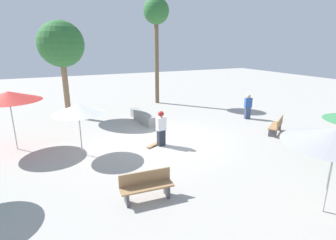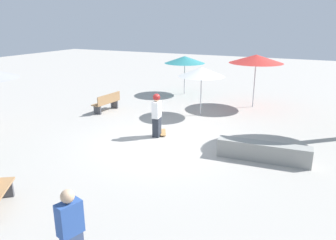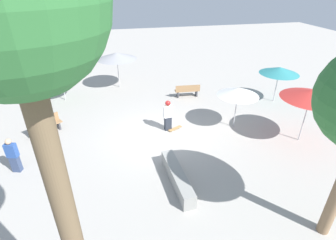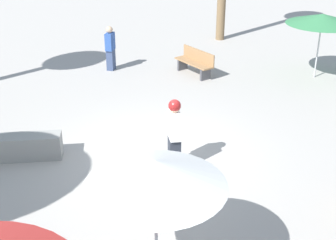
% 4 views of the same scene
% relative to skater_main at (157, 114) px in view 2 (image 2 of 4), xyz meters
% --- Properties ---
extents(ground_plane, '(60.00, 60.00, 0.00)m').
position_rel_skater_main_xyz_m(ground_plane, '(-0.45, 0.57, -0.88)').
color(ground_plane, '#ADA8A0').
extents(skater_main, '(0.30, 0.46, 1.64)m').
position_rel_skater_main_xyz_m(skater_main, '(0.00, 0.00, 0.00)').
color(skater_main, '#282D38').
rests_on(skater_main, ground_plane).
extents(skateboard, '(0.54, 0.80, 0.07)m').
position_rel_skater_main_xyz_m(skateboard, '(-0.08, -0.37, -0.83)').
color(skateboard, '#B7844C').
rests_on(skateboard, ground_plane).
extents(concrete_ledge, '(2.84, 0.66, 0.58)m').
position_rel_skater_main_xyz_m(concrete_ledge, '(-3.99, 0.52, -0.60)').
color(concrete_ledge, gray).
rests_on(concrete_ledge, ground_plane).
extents(bench_far, '(0.55, 1.63, 0.85)m').
position_rel_skater_main_xyz_m(bench_far, '(3.81, -2.15, -0.46)').
color(bench_far, '#47474C').
rests_on(bench_far, ground_plane).
extents(shade_umbrella_white, '(2.07, 2.07, 2.20)m').
position_rel_skater_main_xyz_m(shade_umbrella_white, '(-0.46, -3.45, 1.11)').
color(shade_umbrella_white, '#B7B7BC').
rests_on(shade_umbrella_white, ground_plane).
extents(shade_umbrella_teal, '(2.33, 2.33, 2.22)m').
position_rel_skater_main_xyz_m(shade_umbrella_teal, '(1.97, -7.31, 1.13)').
color(shade_umbrella_teal, '#B7B7BC').
rests_on(shade_umbrella_teal, ground_plane).
extents(shade_umbrella_red, '(2.61, 2.61, 2.60)m').
position_rel_skater_main_xyz_m(shade_umbrella_red, '(-2.33, -6.00, 1.51)').
color(shade_umbrella_red, '#B7B7BC').
rests_on(shade_umbrella_red, ground_plane).
extents(bystander_watching, '(0.34, 0.47, 1.54)m').
position_rel_skater_main_xyz_m(bystander_watching, '(-1.85, 6.71, -0.11)').
color(bystander_watching, '#38476B').
rests_on(bystander_watching, ground_plane).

